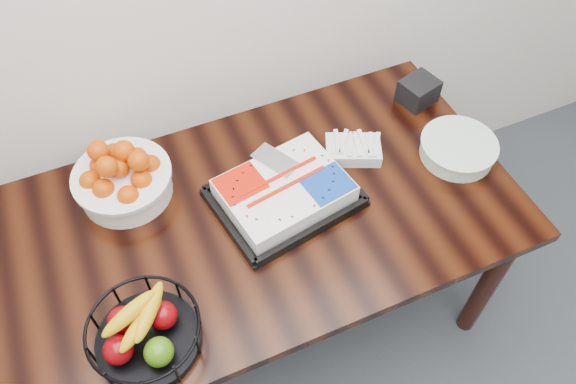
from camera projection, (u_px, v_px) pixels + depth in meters
name	position (u px, v px, depth m)	size (l,w,h in m)	color
table	(241.00, 235.00, 1.84)	(1.80, 0.90, 0.75)	black
cake_tray	(284.00, 192.00, 1.79)	(0.49, 0.41, 0.09)	black
tangerine_bowl	(122.00, 176.00, 1.77)	(0.32, 0.32, 0.20)	white
fruit_basket	(145.00, 332.00, 1.48)	(0.30, 0.30, 0.16)	black
plate_stack	(458.00, 149.00, 1.91)	(0.26, 0.26, 0.06)	white
fork_bag	(353.00, 149.00, 1.92)	(0.22, 0.19, 0.05)	silver
napkin_box	(418.00, 91.00, 2.07)	(0.13, 0.11, 0.09)	black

